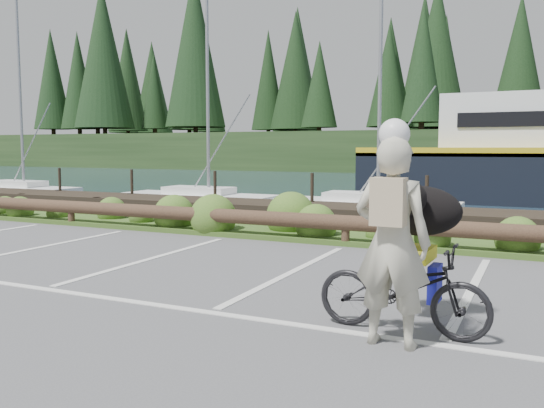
{
  "coord_description": "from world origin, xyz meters",
  "views": [
    {
      "loc": [
        3.4,
        -5.94,
        1.89
      ],
      "look_at": [
        -0.05,
        1.37,
        1.1
      ],
      "focal_mm": 38.0,
      "sensor_mm": 36.0,
      "label": 1
    }
  ],
  "objects": [
    {
      "name": "dog",
      "position": [
        2.17,
        0.4,
        1.21
      ],
      "size": [
        0.51,
        0.97,
        0.55
      ],
      "primitive_type": "ellipsoid",
      "rotation": [
        0.0,
        0.0,
        1.53
      ],
      "color": "black",
      "rests_on": "bicycle"
    },
    {
      "name": "bicycle",
      "position": [
        2.15,
        -0.17,
        0.47
      ],
      "size": [
        1.8,
        0.69,
        0.93
      ],
      "primitive_type": "imported",
      "rotation": [
        0.0,
        0.0,
        1.53
      ],
      "color": "black",
      "rests_on": "ground"
    },
    {
      "name": "ground",
      "position": [
        0.0,
        0.0,
        0.0
      ],
      "size": [
        72.0,
        72.0,
        0.0
      ],
      "primitive_type": "plane",
      "color": "#4E4E50"
    },
    {
      "name": "harbor_backdrop",
      "position": [
        0.39,
        78.47,
        -0.0
      ],
      "size": [
        170.0,
        160.0,
        30.0
      ],
      "color": "#182C3B",
      "rests_on": "ground"
    },
    {
      "name": "log_rail",
      "position": [
        0.0,
        4.6,
        0.0
      ],
      "size": [
        32.0,
        0.3,
        0.6
      ],
      "primitive_type": null,
      "color": "#443021",
      "rests_on": "ground"
    },
    {
      "name": "vegetation_strip",
      "position": [
        0.0,
        5.3,
        0.05
      ],
      "size": [
        34.0,
        1.6,
        0.1
      ],
      "primitive_type": "cube",
      "color": "#3D5B21",
      "rests_on": "ground"
    },
    {
      "name": "cyclist",
      "position": [
        2.13,
        -0.59,
        1.0
      ],
      "size": [
        0.75,
        0.51,
        2.0
      ],
      "primitive_type": "imported",
      "rotation": [
        0.0,
        0.0,
        3.1
      ],
      "color": "#B8B49C",
      "rests_on": "ground"
    }
  ]
}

